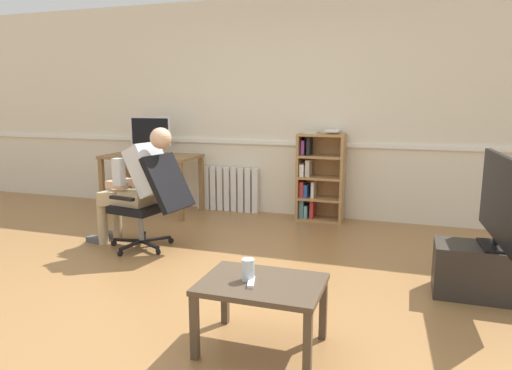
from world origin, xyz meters
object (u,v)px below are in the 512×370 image
(person_seated, at_px, (137,184))
(tv_screen, at_px, (500,200))
(keyboard, at_px, (143,155))
(imac_monitor, at_px, (150,133))
(bookshelf, at_px, (318,178))
(tv_stand, at_px, (492,272))
(radiator, at_px, (227,189))
(computer_desk, at_px, (152,163))
(office_chair, at_px, (152,198))
(computer_mouse, at_px, (164,156))
(spare_remote, at_px, (251,282))
(drinking_glass, at_px, (248,270))
(coffee_table, at_px, (262,291))

(person_seated, bearing_deg, tv_screen, 95.45)
(keyboard, bearing_deg, imac_monitor, 92.43)
(bookshelf, distance_m, tv_stand, 2.52)
(radiator, relative_size, person_seated, 0.71)
(bookshelf, xyz_separation_m, tv_stand, (1.68, -1.85, -0.33))
(tv_stand, bearing_deg, computer_desk, 157.68)
(computer_desk, xyz_separation_m, office_chair, (0.82, -1.37, -0.13))
(computer_mouse, bearing_deg, keyboard, -176.16)
(imac_monitor, distance_m, spare_remote, 3.81)
(bookshelf, height_order, person_seated, person_seated)
(computer_desk, bearing_deg, keyboard, -105.87)
(computer_desk, xyz_separation_m, bookshelf, (2.12, 0.29, -0.12))
(office_chair, xyz_separation_m, tv_stand, (2.98, -0.19, -0.32))
(computer_desk, height_order, person_seated, person_seated)
(computer_desk, relative_size, tv_screen, 1.17)
(computer_desk, distance_m, drinking_glass, 3.62)
(bookshelf, bearing_deg, tv_screen, -47.75)
(computer_desk, height_order, tv_stand, computer_desk)
(computer_mouse, relative_size, person_seated, 0.08)
(coffee_table, bearing_deg, bookshelf, 94.90)
(imac_monitor, relative_size, office_chair, 0.61)
(computer_desk, bearing_deg, coffee_table, -49.47)
(computer_desk, bearing_deg, tv_stand, -22.32)
(drinking_glass, bearing_deg, tv_screen, 39.41)
(tv_stand, bearing_deg, drinking_glass, -140.56)
(radiator, bearing_deg, drinking_glass, -66.14)
(tv_screen, height_order, coffee_table, tv_screen)
(bookshelf, bearing_deg, coffee_table, -85.10)
(computer_mouse, height_order, tv_stand, computer_mouse)
(tv_stand, distance_m, drinking_glass, 1.96)
(computer_desk, relative_size, imac_monitor, 2.07)
(tv_screen, distance_m, spare_remote, 1.97)
(person_seated, bearing_deg, bookshelf, 147.14)
(keyboard, distance_m, spare_remote, 3.61)
(office_chair, height_order, tv_screen, tv_screen)
(tv_stand, relative_size, coffee_table, 1.16)
(person_seated, relative_size, coffee_table, 1.70)
(computer_desk, distance_m, radiator, 1.04)
(radiator, bearing_deg, spare_remote, -65.92)
(bookshelf, relative_size, person_seated, 0.92)
(radiator, relative_size, office_chair, 0.90)
(bookshelf, distance_m, tv_screen, 2.51)
(spare_remote, bearing_deg, imac_monitor, 114.79)
(radiator, bearing_deg, tv_stand, -33.87)
(radiator, xyz_separation_m, coffee_table, (1.49, -3.18, 0.07))
(tv_stand, xyz_separation_m, spare_remote, (-1.46, -1.28, 0.23))
(computer_desk, bearing_deg, radiator, 23.56)
(person_seated, bearing_deg, coffee_table, 59.73)
(person_seated, distance_m, spare_remote, 2.27)
(computer_mouse, xyz_separation_m, tv_screen, (3.54, -1.44, -0.02))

